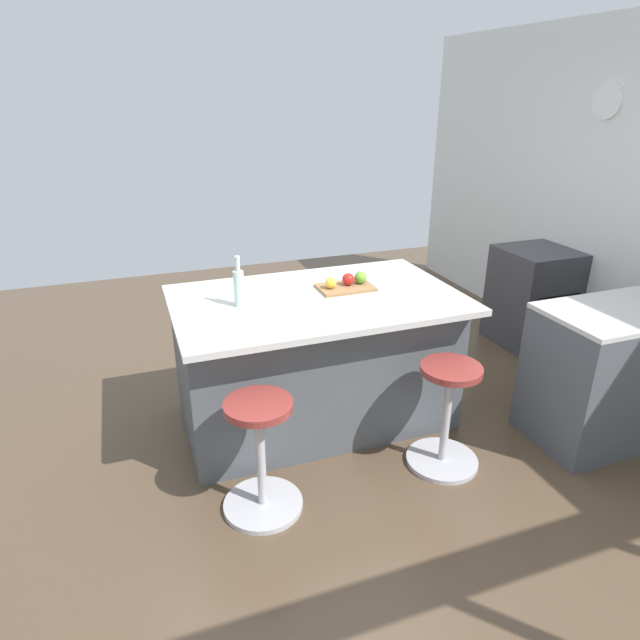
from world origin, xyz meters
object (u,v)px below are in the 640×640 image
oven_range (533,297)px  apple_red (348,279)px  water_bottle (239,287)px  stool_middle (261,460)px  kitchen_island (315,358)px  apple_green (361,277)px  apple_yellow (331,283)px  stool_by_window (446,419)px  cutting_board (345,287)px

oven_range → apple_red: bearing=13.8°
water_bottle → stool_middle: bearing=83.8°
water_bottle → kitchen_island: bearing=-176.6°
apple_green → water_bottle: (0.83, 0.08, 0.06)m
stool_middle → apple_yellow: size_ratio=9.13×
kitchen_island → apple_yellow: bearing=-169.0°
apple_yellow → water_bottle: 0.62m
stool_middle → apple_green: bearing=-139.0°
oven_range → apple_yellow: size_ratio=11.78×
apple_yellow → water_bottle: size_ratio=0.24×
stool_by_window → cutting_board: cutting_board is taller
kitchen_island → apple_red: 0.58m
apple_green → stool_by_window: bearing=106.3°
oven_range → water_bottle: 2.87m
stool_by_window → apple_green: apple_green is taller
kitchen_island → apple_green: apple_green is taller
apple_red → apple_green: size_ratio=0.98×
oven_range → apple_yellow: 2.26m
stool_middle → apple_yellow: bearing=-131.9°
stool_middle → apple_green: apple_green is taller
cutting_board → apple_red: apple_red is taller
apple_yellow → apple_green: bearing=-173.6°
stool_by_window → apple_red: (0.32, -0.79, 0.67)m
stool_by_window → oven_range: bearing=-142.7°
apple_green → stool_middle: bearing=41.0°
stool_by_window → apple_yellow: size_ratio=9.13×
kitchen_island → apple_green: (-0.34, -0.05, 0.52)m
apple_red → water_bottle: bearing=5.7°
stool_by_window → stool_middle: (1.14, 0.00, 0.00)m
oven_range → apple_yellow: (2.13, 0.51, 0.55)m
cutting_board → water_bottle: bearing=4.9°
apple_green → water_bottle: bearing=5.3°
stool_middle → apple_red: 1.32m
apple_green → apple_yellow: (0.22, 0.02, -0.00)m
apple_yellow → stool_by_window: bearing=120.6°
cutting_board → apple_red: (-0.02, -0.01, 0.05)m
kitchen_island → stool_by_window: size_ratio=2.70×
stool_middle → water_bottle: bearing=-96.2°
kitchen_island → apple_green: size_ratio=22.02×
oven_range → kitchen_island: size_ratio=0.48×
oven_range → stool_by_window: (1.68, 1.28, -0.12)m
apple_green → kitchen_island: bearing=8.0°
water_bottle → cutting_board: bearing=-175.1°
stool_middle → cutting_board: cutting_board is taller
stool_middle → apple_yellow: apple_yellow is taller
stool_by_window → apple_green: (0.23, -0.79, 0.67)m
kitchen_island → stool_middle: bearing=52.5°
stool_by_window → apple_yellow: apple_yellow is taller
water_bottle → oven_range: bearing=-168.4°
kitchen_island → apple_green: 0.62m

